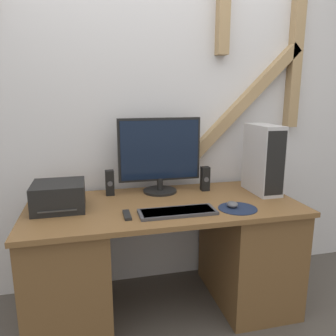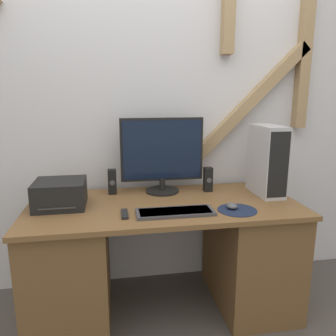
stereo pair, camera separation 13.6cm
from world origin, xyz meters
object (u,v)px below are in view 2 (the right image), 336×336
(monitor, at_px, (162,153))
(remote_control, at_px, (125,214))
(keyboard, at_px, (175,212))
(speaker_right, at_px, (208,179))
(printer, at_px, (60,194))
(computer_tower, at_px, (267,160))
(mouse, at_px, (232,206))
(speaker_left, at_px, (112,182))

(monitor, bearing_deg, remote_control, -123.69)
(keyboard, bearing_deg, speaker_right, 52.30)
(keyboard, distance_m, printer, 0.71)
(computer_tower, relative_size, speaker_right, 2.74)
(monitor, bearing_deg, computer_tower, -13.69)
(monitor, relative_size, mouse, 7.19)
(monitor, xyz_separation_m, mouse, (0.36, -0.43, -0.25))
(mouse, relative_size, remote_control, 0.56)
(monitor, bearing_deg, printer, -162.74)
(printer, bearing_deg, keyboard, -19.63)
(monitor, xyz_separation_m, keyboard, (0.01, -0.44, -0.26))
(speaker_right, bearing_deg, remote_control, -147.58)
(monitor, xyz_separation_m, speaker_left, (-0.35, 0.01, -0.19))
(speaker_left, relative_size, remote_control, 1.21)
(mouse, height_order, printer, printer)
(remote_control, bearing_deg, mouse, -0.54)
(keyboard, xyz_separation_m, speaker_left, (-0.36, 0.45, 0.08))
(monitor, xyz_separation_m, remote_control, (-0.28, -0.42, -0.27))
(printer, distance_m, speaker_right, 1.00)
(printer, height_order, speaker_left, speaker_left)
(keyboard, xyz_separation_m, computer_tower, (0.69, 0.27, 0.23))
(speaker_right, bearing_deg, keyboard, -127.70)
(speaker_left, distance_m, remote_control, 0.44)
(printer, height_order, speaker_right, speaker_right)
(speaker_left, xyz_separation_m, speaker_right, (0.67, -0.05, 0.00))
(monitor, distance_m, printer, 0.72)
(speaker_left, height_order, speaker_right, same)
(keyboard, xyz_separation_m, remote_control, (-0.29, 0.02, -0.00))
(keyboard, height_order, printer, printer)
(computer_tower, bearing_deg, speaker_left, 170.23)
(computer_tower, bearing_deg, printer, -178.49)
(speaker_right, bearing_deg, computer_tower, -19.29)
(monitor, relative_size, speaker_left, 3.32)
(remote_control, bearing_deg, keyboard, -4.33)
(mouse, relative_size, printer, 0.27)
(mouse, bearing_deg, computer_tower, 37.42)
(keyboard, distance_m, mouse, 0.35)
(monitor, height_order, speaker_right, monitor)
(computer_tower, distance_m, speaker_right, 0.42)
(monitor, bearing_deg, keyboard, -88.87)
(keyboard, height_order, speaker_right, speaker_right)
(mouse, bearing_deg, keyboard, -177.37)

